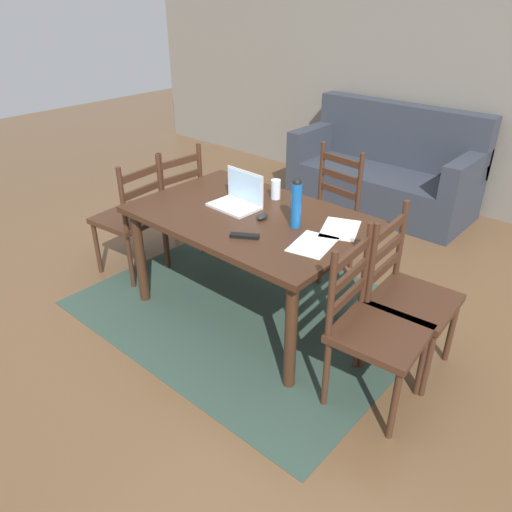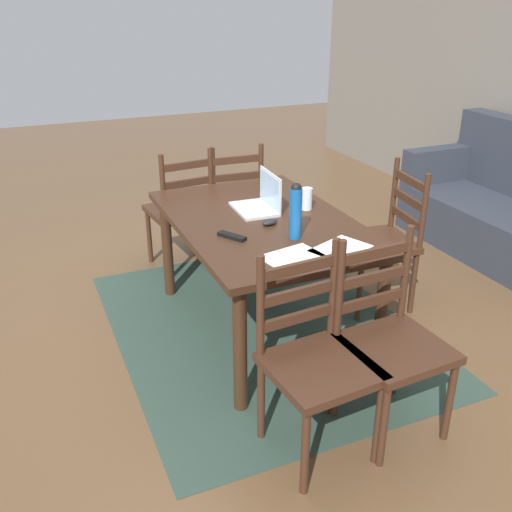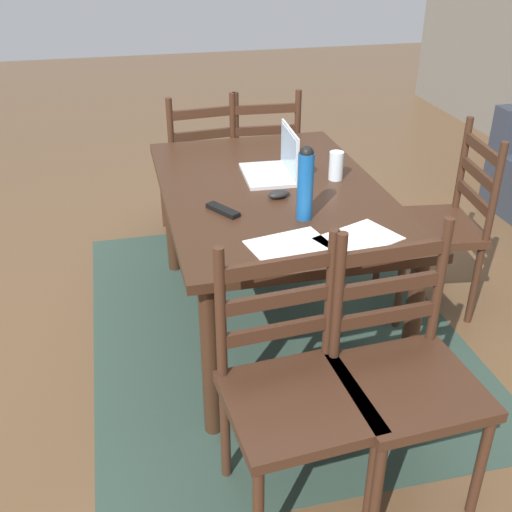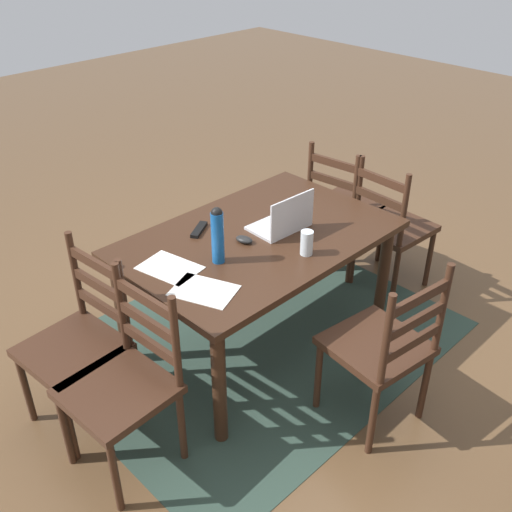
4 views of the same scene
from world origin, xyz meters
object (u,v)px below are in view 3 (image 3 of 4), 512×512
Objects in this scene: water_bottle at (305,182)px; computer_mouse at (278,194)px; chair_far_head at (439,225)px; dining_table at (272,207)px; laptop at (277,164)px; drinking_glass at (336,166)px; chair_right_far at (404,375)px; chair_right_near at (292,393)px; chair_left_near at (199,169)px; tv_remote at (223,210)px; chair_left_far at (260,164)px.

computer_mouse is (-0.23, -0.05, -0.14)m from water_bottle.
dining_table is at bearing -90.36° from chair_far_head.
laptop is 0.28m from drinking_glass.
chair_right_far is 0.99m from computer_mouse.
chair_right_near and chair_left_near have the same top height.
computer_mouse is (1.14, 0.19, 0.29)m from chair_left_near.
dining_table is 0.35m from drinking_glass.
laptop is at bearing 167.71° from chair_right_near.
chair_far_head reaches higher than computer_mouse.
tv_remote reaches higher than dining_table.
chair_right_far reaches higher than tv_remote.
laptop is (0.89, 0.25, 0.33)m from chair_left_near.
dining_table is at bearing -82.36° from drinking_glass.
chair_right_far reaches higher than dining_table.
drinking_glass is at bearing 26.91° from chair_left_near.
computer_mouse is (-0.93, 0.20, 0.29)m from chair_right_near.
chair_left_far is 2.11m from chair_right_near.
chair_left_far is at bearing 89.98° from chair_left_near.
dining_table is at bearing 165.42° from computer_mouse.
laptop is 3.29× the size of computer_mouse.
laptop reaches higher than chair_left_near.
chair_left_near reaches higher than drinking_glass.
chair_right_far is 3.10× the size of water_bottle.
laptop reaches higher than dining_table.
drinking_glass is 0.35m from computer_mouse.
tv_remote is (-0.13, -0.31, -0.15)m from water_bottle.
chair_right_near reaches higher than drinking_glass.
computer_mouse is at bearing 168.15° from chair_right_near.
chair_left_far is at bearing 157.86° from computer_mouse.
chair_left_near is 3.10× the size of water_bottle.
laptop is at bearing 158.31° from dining_table.
chair_right_far and chair_left_near have the same top height.
chair_right_near is at bearing -19.21° from water_bottle.
chair_right_near is 1.24m from drinking_glass.
chair_right_near is at bearing -89.99° from chair_right_far.
chair_far_head is 0.92m from computer_mouse.
chair_right_near is 9.50× the size of computer_mouse.
tv_remote is (0.09, -0.26, -0.01)m from computer_mouse.
tv_remote is at bearing -67.32° from drinking_glass.
chair_right_far is at bearing -6.32° from drinking_glass.
tv_remote is at bearing -151.25° from chair_right_far.
chair_left_far reaches higher than dining_table.
chair_left_far and chair_right_far have the same top height.
water_bottle is at bearing -1.43° from laptop.
chair_left_near is at bearing -153.09° from drinking_glass.
laptop is at bearing 153.79° from computer_mouse.
water_bottle is at bearing 9.87° from chair_left_near.
dining_table is 1.57× the size of chair_left_near.
drinking_glass is at bearing -8.43° from tv_remote.
chair_left_near is at bearing 177.01° from computer_mouse.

